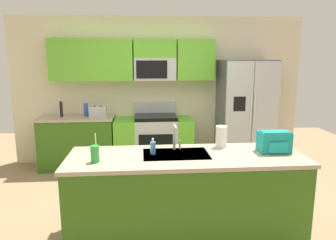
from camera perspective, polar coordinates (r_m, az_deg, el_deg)
ground_plane at (r=4.06m, az=0.14°, el=-16.42°), size 9.00×9.00×0.00m
kitchen_wall_unit at (r=5.68m, az=-3.10°, el=7.06°), size 5.20×0.43×2.60m
back_counter at (r=5.68m, az=-16.06°, el=-3.83°), size 1.26×0.63×0.90m
range_oven at (r=5.58m, az=-2.62°, el=-3.76°), size 1.36×0.61×1.10m
refrigerator at (r=5.69m, az=13.81°, el=1.20°), size 0.90×0.76×1.85m
island_counter at (r=3.41m, az=3.21°, el=-13.54°), size 2.43×0.82×0.90m
toaster at (r=5.46m, az=-12.60°, el=1.53°), size 0.28×0.16×0.18m
pepper_mill at (r=5.62m, az=-18.81°, el=1.88°), size 0.05×0.05×0.26m
bottle_blue at (r=5.56m, az=-14.68°, el=1.84°), size 0.07×0.07×0.23m
sink_faucet at (r=3.38m, az=1.30°, el=-2.73°), size 0.08×0.21×0.28m
drink_cup_green at (r=3.09m, az=-13.12°, el=-5.99°), size 0.08×0.08×0.28m
soap_dispenser at (r=3.26m, az=-2.76°, el=-5.05°), size 0.06×0.06×0.17m
paper_towel_roll at (r=3.55m, az=9.64°, el=-3.00°), size 0.12×0.12×0.24m
backpack at (r=3.50m, az=18.73°, el=-3.70°), size 0.32×0.22×0.23m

